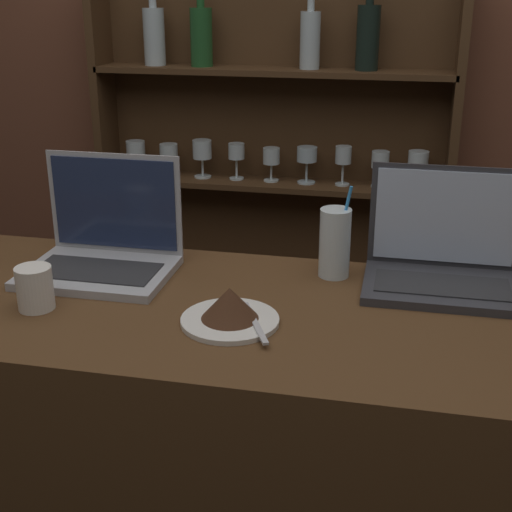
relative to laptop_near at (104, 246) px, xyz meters
name	(u,v)px	position (x,y,z in m)	size (l,w,h in m)	color
bar_counter	(217,503)	(0.28, -0.13, -0.54)	(1.87, 0.58, 0.97)	#4C3019
back_wall	(312,48)	(0.28, 1.23, 0.32)	(7.00, 0.06, 2.70)	brown
back_shelf	(272,186)	(0.16, 1.15, -0.17)	(1.28, 0.18, 1.60)	#472D19
laptop_near	(104,246)	(0.00, 0.00, 0.00)	(0.31, 0.23, 0.25)	#ADADB2
laptop_far	(443,260)	(0.72, 0.07, 0.00)	(0.32, 0.21, 0.24)	#333338
cake_plate	(230,309)	(0.33, -0.20, -0.03)	(0.19, 0.19, 0.07)	silver
water_glass	(335,243)	(0.50, 0.07, 0.02)	(0.07, 0.07, 0.20)	silver
coffee_cup	(35,288)	(-0.05, -0.22, -0.01)	(0.07, 0.07, 0.09)	silver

